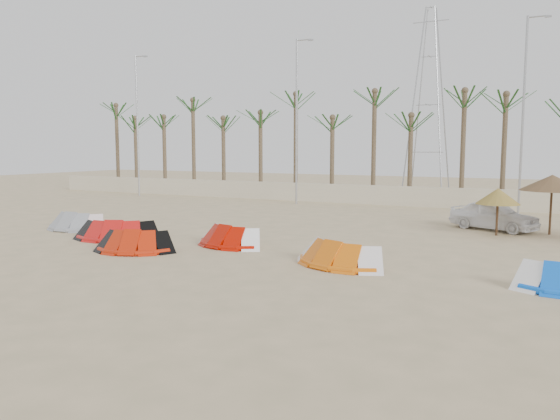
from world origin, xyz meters
The scene contains 15 objects.
ground centered at (0.00, 0.00, 0.00)m, with size 120.00×120.00×0.00m, color tan.
boundary_wall centered at (0.00, 22.00, 0.65)m, with size 60.00×0.30×1.30m, color beige.
palm_line centered at (0.67, 23.50, 6.44)m, with size 52.00×4.00×7.70m.
lamp_a centered at (-19.96, 20.00, 5.77)m, with size 1.25×0.14×11.00m.
lamp_b centered at (-5.96, 20.00, 5.77)m, with size 1.25×0.14×11.00m.
lamp_c centered at (8.04, 20.00, 5.77)m, with size 1.25×0.14×11.00m.
pylon centered at (1.00, 28.00, 0.00)m, with size 3.00×3.00×14.00m, color #A5A8AD, non-canonical shape.
kite_grey centered at (-9.98, 4.71, 0.42)m, with size 3.28×1.58×0.90m.
kite_red_left centered at (-6.22, 3.53, 0.42)m, with size 3.87×2.63×0.90m.
kite_red_mid centered at (-3.65, 1.74, 0.42)m, with size 3.28×2.32×0.90m.
kite_red_right centered at (-1.29, 4.38, 0.42)m, with size 3.34×2.10×0.90m.
kite_orange centered at (3.81, 2.99, 0.42)m, with size 3.69×2.45×0.90m.
parasol_left centered at (7.69, 11.76, 1.72)m, with size 1.89×1.89×2.08m.
parasol_right centered at (9.75, 13.10, 2.29)m, with size 2.72×2.72×2.65m.
car centered at (7.39, 13.41, 0.69)m, with size 1.62×4.03×1.37m, color white.
Camera 1 is at (10.14, -13.54, 3.80)m, focal length 35.00 mm.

